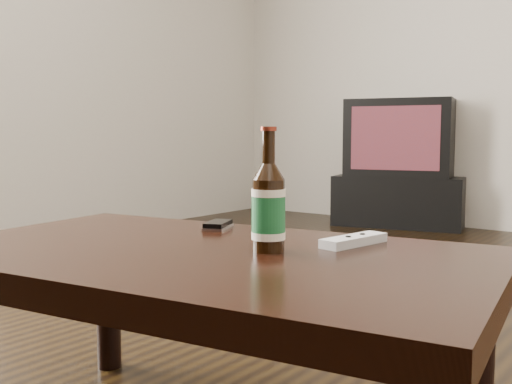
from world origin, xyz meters
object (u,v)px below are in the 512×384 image
Objects in this scene: tv at (401,138)px; remote at (354,240)px; coffee_table at (203,277)px; tv_stand at (399,201)px; phone at (218,225)px; beer_bottle at (268,208)px.

remote is (1.19, -2.88, -0.20)m from tv.
tv_stand is at bearing 107.46° from coffee_table.
phone reaches higher than coffee_table.
phone is at bearing -88.11° from tv.
beer_bottle is at bearing -84.35° from tv.
tv_stand is at bearing 90.00° from tv.
tv is at bearing 109.70° from beer_bottle.
beer_bottle is 1.40× the size of remote.
beer_bottle is (0.11, 0.07, 0.14)m from coffee_table.
coffee_table is (0.98, -3.11, 0.18)m from tv_stand.
remote reaches higher than tv_stand.
remote is (0.10, 0.16, -0.07)m from beer_bottle.
beer_bottle is 0.32m from phone.
tv_stand is at bearing 122.37° from remote.
tv is 7.45× the size of phone.
coffee_table is at bearing -123.43° from remote.
tv reaches higher than beer_bottle.
beer_bottle is 0.20m from remote.
tv is 3.26m from coffee_table.
phone is at bearing 124.74° from coffee_table.
phone is at bearing -169.66° from remote.
tv is at bearing 122.37° from remote.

